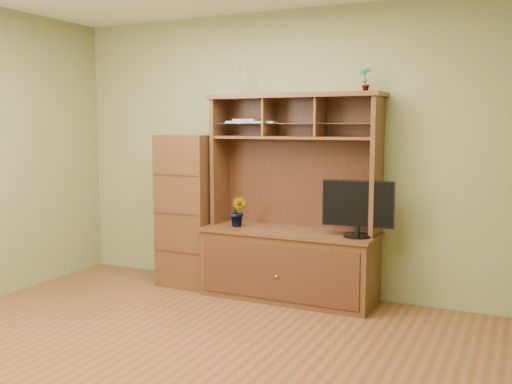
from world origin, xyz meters
The scene contains 8 objects.
room centered at (0.00, 0.00, 1.35)m, with size 4.54×4.04×2.74m.
media_hutch centered at (0.24, 1.73, 0.52)m, with size 1.66×0.61×1.90m.
monitor centered at (0.90, 1.65, 0.91)m, with size 0.62×0.24×0.49m.
orchid_plant centered at (-0.26, 1.65, 0.80)m, with size 0.16×0.13×0.29m, color #2D5B1F.
top_plant centered at (0.90, 1.80, 2.01)m, with size 0.11×0.08×0.22m, color #2C6D26.
reed_diffuser centered at (-0.32, 1.80, 2.01)m, with size 0.06×0.06×0.28m.
magazines centered at (-0.21, 1.81, 1.65)m, with size 0.51×0.22×0.04m.
side_cabinet centered at (-0.86, 1.74, 0.76)m, with size 0.54×0.49×1.52m.
Camera 1 is at (2.20, -3.12, 1.61)m, focal length 40.00 mm.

